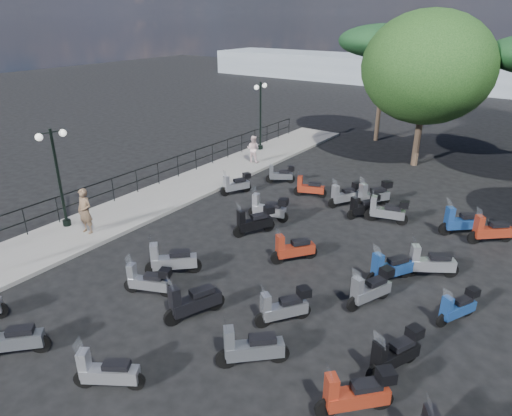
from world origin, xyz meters
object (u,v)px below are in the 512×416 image
Objects in this scene: scooter_9 at (255,222)px; scooter_26 at (458,307)px; scooter_19 at (356,394)px; broadleaf_tree at (428,68)px; scooter_23 at (387,211)px; scooter_17 at (374,195)px; pedestrian_far at (253,149)px; scooter_3 at (269,209)px; scooter_15 at (293,249)px; scooter_22 at (430,263)px; lamp_post_1 at (58,172)px; scooter_13 at (251,348)px; scooter_10 at (309,188)px; scooter_7 at (148,281)px; scooter_8 at (193,302)px; scooter_11 at (345,195)px; scooter_14 at (284,307)px; scooter_6 at (106,372)px; scooter_4 at (236,184)px; scooter_28 at (461,222)px; scooter_29 at (491,231)px; scooter_20 at (395,354)px; scooter_2 at (172,261)px; pine_2 at (386,41)px; scooter_1 at (10,340)px; woman at (85,211)px; scooter_16 at (364,207)px; scooter_27 at (371,289)px; lamp_post_2 at (260,112)px; scooter_21 at (390,268)px.

scooter_26 is at bearing -159.51° from scooter_9.
broadleaf_tree reaches higher than scooter_19.
scooter_17 is at bearing 26.01° from scooter_23.
pedestrian_far reaches higher than scooter_3.
scooter_22 is (4.13, 1.69, 0.02)m from scooter_15.
lamp_post_1 reaches higher than scooter_13.
scooter_15 is 0.18× the size of broadleaf_tree.
scooter_7 is at bearing 158.86° from scooter_10.
scooter_23 is at bearing -120.95° from scooter_10.
scooter_8 reaches higher than scooter_22.
scooter_11 is 8.95m from scooter_14.
scooter_19 is at bearing -94.32° from scooter_6.
scooter_4 is 9.85m from scooter_28.
scooter_28 is (6.78, 9.81, 0.04)m from scooter_7.
scooter_29 is (0.84, 10.25, -0.03)m from scooter_19.
scooter_15 reaches higher than scooter_20.
scooter_22 is 4.16m from scooter_23.
scooter_7 is at bearing 99.37° from scooter_22.
scooter_2 is 21.10m from pine_2.
scooter_8 is at bearing -81.24° from scooter_1.
woman is 1.26× the size of scooter_19.
scooter_23 reaches higher than scooter_16.
scooter_14 is (4.11, -5.42, -0.02)m from scooter_3.
scooter_8 is 22.56m from pine_2.
scooter_27 is at bearing 149.68° from scooter_11.
scooter_28 is at bearing -24.84° from lamp_post_2.
scooter_6 is 1.01× the size of scooter_15.
scooter_13 reaches higher than scooter_11.
scooter_2 is at bearing 91.84° from scooter_22.
scooter_16 is at bearing 57.85° from scooter_28.
scooter_6 is 13.04m from scooter_11.
scooter_4 is at bearing 98.33° from scooter_10.
scooter_22 is at bearing -29.55° from scooter_26.
scooter_27 is (-0.04, -1.50, 0.02)m from scooter_21.
scooter_1 is at bearing 71.09° from scooter_6.
scooter_20 is at bearing 148.28° from scooter_16.
scooter_7 is 8.94m from scooter_26.
scooter_11 is (6.82, 8.45, -0.54)m from woman.
scooter_15 is (-1.76, 4.94, -0.03)m from scooter_13.
scooter_4 is 0.91× the size of scooter_17.
scooter_1 is 0.17× the size of broadleaf_tree.
woman is 9.50m from scooter_13.
woman reaches higher than scooter_4.
broadleaf_tree reaches higher than scooter_7.
pedestrian_far is at bearing 56.44° from scooter_23.
scooter_2 is 0.93× the size of scooter_22.
scooter_14 is at bearing -156.68° from scooter_3.
scooter_16 is at bearing 127.23° from scooter_17.
broadleaf_tree is at bearing -31.09° from scooter_7.
scooter_15 reaches higher than scooter_10.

